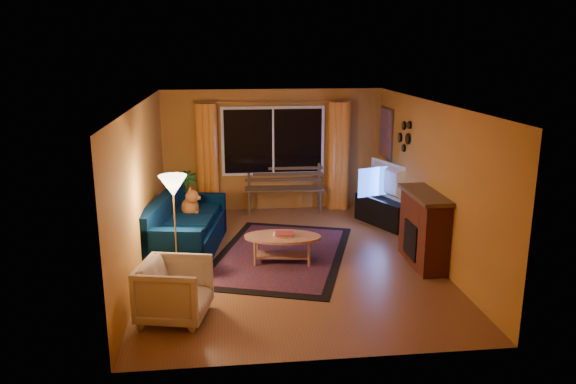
{
  "coord_description": "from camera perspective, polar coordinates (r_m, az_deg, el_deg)",
  "views": [
    {
      "loc": [
        -1.01,
        -8.39,
        3.31
      ],
      "look_at": [
        0.0,
        0.3,
        1.05
      ],
      "focal_mm": 35.0,
      "sensor_mm": 36.0,
      "label": 1
    }
  ],
  "objects": [
    {
      "name": "floor",
      "position": [
        9.08,
        0.22,
        -6.96
      ],
      "size": [
        4.5,
        6.0,
        0.02
      ],
      "primitive_type": "cube",
      "color": "brown",
      "rests_on": "ground"
    },
    {
      "name": "potted_plant",
      "position": [
        11.53,
        -10.41,
        -0.14
      ],
      "size": [
        0.51,
        0.51,
        0.89
      ],
      "primitive_type": "imported",
      "rotation": [
        0.0,
        0.0,
        0.02
      ],
      "color": "#235B1E",
      "rests_on": "ground"
    },
    {
      "name": "dog",
      "position": [
        9.84,
        -9.93,
        -1.26
      ],
      "size": [
        0.4,
        0.47,
        0.45
      ],
      "primitive_type": null,
      "rotation": [
        0.0,
        0.0,
        0.27
      ],
      "color": "#955124",
      "rests_on": "sofa"
    },
    {
      "name": "tv_console",
      "position": [
        10.91,
        9.68,
        -1.97
      ],
      "size": [
        0.91,
        1.31,
        0.52
      ],
      "primitive_type": "cube",
      "rotation": [
        0.0,
        0.0,
        0.44
      ],
      "color": "black",
      "rests_on": "ground"
    },
    {
      "name": "sofa",
      "position": [
        9.42,
        -10.34,
        -3.37
      ],
      "size": [
        1.34,
        2.4,
        0.92
      ],
      "primitive_type": "cube",
      "rotation": [
        0.0,
        0.0,
        -0.17
      ],
      "color": "black",
      "rests_on": "ground"
    },
    {
      "name": "wall_back",
      "position": [
        11.63,
        -1.54,
        4.27
      ],
      "size": [
        4.5,
        0.02,
        2.5
      ],
      "primitive_type": "cube",
      "color": "#BC792E",
      "rests_on": "ground"
    },
    {
      "name": "television",
      "position": [
        10.75,
        9.82,
        1.12
      ],
      "size": [
        0.54,
        1.18,
        0.69
      ],
      "primitive_type": "imported",
      "rotation": [
        0.0,
        0.0,
        1.91
      ],
      "color": "black",
      "rests_on": "tv_console"
    },
    {
      "name": "rug",
      "position": [
        9.27,
        -0.76,
        -6.38
      ],
      "size": [
        2.91,
        3.65,
        0.02
      ],
      "primitive_type": "cube",
      "rotation": [
        0.0,
        0.0,
        -0.31
      ],
      "color": "maroon",
      "rests_on": "ground"
    },
    {
      "name": "curtain_right",
      "position": [
        11.72,
        5.12,
        3.65
      ],
      "size": [
        0.36,
        0.36,
        2.24
      ],
      "primitive_type": "cylinder",
      "color": "orange",
      "rests_on": "ground"
    },
    {
      "name": "curtain_left",
      "position": [
        11.49,
        -8.21,
        3.34
      ],
      "size": [
        0.36,
        0.36,
        2.24
      ],
      "primitive_type": "cylinder",
      "color": "orange",
      "rests_on": "ground"
    },
    {
      "name": "bench",
      "position": [
        11.62,
        -0.36,
        -0.82
      ],
      "size": [
        1.64,
        0.55,
        0.49
      ],
      "primitive_type": "cube",
      "rotation": [
        0.0,
        0.0,
        -0.05
      ],
      "color": "#453422",
      "rests_on": "ground"
    },
    {
      "name": "wall_left",
      "position": [
        8.73,
        -14.66,
        0.36
      ],
      "size": [
        0.02,
        6.0,
        2.5
      ],
      "primitive_type": "cube",
      "color": "#BC792E",
      "rests_on": "ground"
    },
    {
      "name": "coffee_table",
      "position": [
        8.91,
        -0.55,
        -5.8
      ],
      "size": [
        1.38,
        1.38,
        0.44
      ],
      "primitive_type": "cylinder",
      "rotation": [
        0.0,
        0.0,
        -0.15
      ],
      "color": "#B67457",
      "rests_on": "ground"
    },
    {
      "name": "ceiling",
      "position": [
        8.49,
        0.24,
        9.07
      ],
      "size": [
        4.5,
        6.0,
        0.02
      ],
      "primitive_type": "cube",
      "color": "white",
      "rests_on": "ground"
    },
    {
      "name": "mirror_cluster",
      "position": [
        10.33,
        11.68,
        5.77
      ],
      "size": [
        0.06,
        0.6,
        0.56
      ],
      "primitive_type": null,
      "color": "black",
      "rests_on": "wall_right"
    },
    {
      "name": "wall_right",
      "position": [
        9.24,
        14.29,
        1.14
      ],
      "size": [
        0.02,
        6.0,
        2.5
      ],
      "primitive_type": "cube",
      "color": "#BC792E",
      "rests_on": "ground"
    },
    {
      "name": "curtain_rod",
      "position": [
        11.39,
        -1.52,
        9.13
      ],
      "size": [
        3.2,
        0.03,
        0.03
      ],
      "primitive_type": "cylinder",
      "rotation": [
        0.0,
        1.57,
        0.0
      ],
      "color": "#BF8C3F",
      "rests_on": "wall_back"
    },
    {
      "name": "armchair",
      "position": [
        7.2,
        -11.46,
        -9.52
      ],
      "size": [
        0.92,
        0.96,
        0.83
      ],
      "primitive_type": "imported",
      "rotation": [
        0.0,
        0.0,
        1.35
      ],
      "color": "beige",
      "rests_on": "ground"
    },
    {
      "name": "painting",
      "position": [
        11.44,
        9.91,
        5.91
      ],
      "size": [
        0.04,
        0.76,
        0.96
      ],
      "primitive_type": "cube",
      "color": "#C6521D",
      "rests_on": "wall_right"
    },
    {
      "name": "window",
      "position": [
        11.54,
        -1.52,
        5.19
      ],
      "size": [
        2.0,
        0.02,
        1.3
      ],
      "primitive_type": "cube",
      "color": "black",
      "rests_on": "wall_back"
    },
    {
      "name": "floor_lamp",
      "position": [
        8.21,
        -11.39,
        -3.68
      ],
      "size": [
        0.31,
        0.31,
        1.58
      ],
      "primitive_type": "cylinder",
      "rotation": [
        0.0,
        0.0,
        -0.22
      ],
      "color": "#BF8C3F",
      "rests_on": "ground"
    },
    {
      "name": "fireplace",
      "position": [
        8.99,
        13.65,
        -3.82
      ],
      "size": [
        0.4,
        1.2,
        1.1
      ],
      "primitive_type": "cube",
      "color": "maroon",
      "rests_on": "ground"
    }
  ]
}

